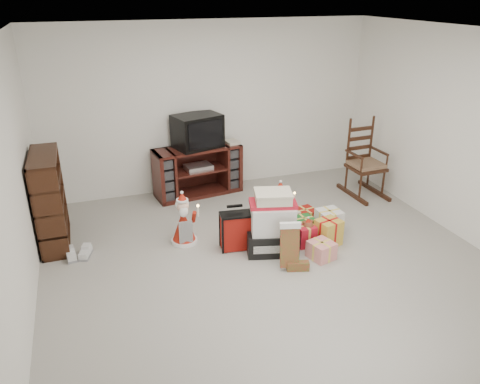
# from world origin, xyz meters

# --- Properties ---
(room) EXTENTS (5.01, 5.01, 2.51)m
(room) POSITION_xyz_m (0.00, 0.00, 1.25)
(room) COLOR #A6A198
(room) RESTS_ON ground
(tv_stand) EXTENTS (1.34, 0.63, 0.74)m
(tv_stand) POSITION_xyz_m (-0.28, 2.24, 0.37)
(tv_stand) COLOR #421813
(tv_stand) RESTS_ON floor
(bookshelf) EXTENTS (0.31, 0.93, 1.14)m
(bookshelf) POSITION_xyz_m (-2.31, 1.35, 0.55)
(bookshelf) COLOR #34190E
(bookshelf) RESTS_ON floor
(rocking_chair) EXTENTS (0.51, 0.81, 1.19)m
(rocking_chair) POSITION_xyz_m (2.09, 1.45, 0.41)
(rocking_chair) COLOR #34190E
(rocking_chair) RESTS_ON floor
(gift_pile) EXTENTS (0.69, 0.57, 0.75)m
(gift_pile) POSITION_xyz_m (0.12, 0.31, 0.33)
(gift_pile) COLOR black
(gift_pile) RESTS_ON floor
(red_suitcase) EXTENTS (0.38, 0.23, 0.55)m
(red_suitcase) POSITION_xyz_m (-0.26, 0.48, 0.24)
(red_suitcase) COLOR maroon
(red_suitcase) RESTS_ON floor
(stocking) EXTENTS (0.29, 0.18, 0.57)m
(stocking) POSITION_xyz_m (0.15, -0.13, 0.29)
(stocking) COLOR #0D7C22
(stocking) RESTS_ON floor
(teddy_bear) EXTENTS (0.21, 0.19, 0.31)m
(teddy_bear) POSITION_xyz_m (0.59, 0.32, 0.14)
(teddy_bear) COLOR brown
(teddy_bear) RESTS_ON floor
(santa_figurine) EXTENTS (0.31, 0.29, 0.63)m
(santa_figurine) POSITION_xyz_m (0.47, 0.87, 0.24)
(santa_figurine) COLOR #A62011
(santa_figurine) RESTS_ON floor
(mrs_claus_figurine) EXTENTS (0.33, 0.31, 0.67)m
(mrs_claus_figurine) POSITION_xyz_m (-0.82, 0.84, 0.26)
(mrs_claus_figurine) COLOR #A62011
(mrs_claus_figurine) RESTS_ON floor
(sneaker_pair) EXTENTS (0.32, 0.27, 0.09)m
(sneaker_pair) POSITION_xyz_m (-2.07, 0.89, 0.04)
(sneaker_pair) COLOR silver
(sneaker_pair) RESTS_ON floor
(gift_cluster) EXTENTS (0.74, 1.08, 0.25)m
(gift_cluster) POSITION_xyz_m (0.73, 0.45, 0.13)
(gift_cluster) COLOR #B41425
(gift_cluster) RESTS_ON floor
(crt_television) EXTENTS (0.76, 0.64, 0.48)m
(crt_television) POSITION_xyz_m (-0.26, 2.25, 0.98)
(crt_television) COLOR black
(crt_television) RESTS_ON tv_stand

